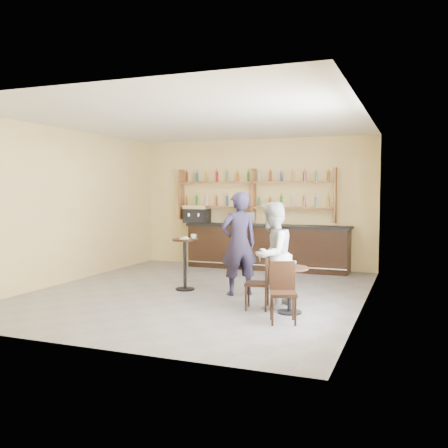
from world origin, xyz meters
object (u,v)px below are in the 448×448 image
(pastry_case, at_px, (244,218))
(cafe_table, at_px, (290,290))
(pedestal_table, at_px, (185,264))
(patron_second, at_px, (272,255))
(chair_west, at_px, (257,283))
(bar_counter, at_px, (267,247))
(espresso_machine, at_px, (197,214))
(man_main, at_px, (239,243))
(chair_south, at_px, (283,293))

(pastry_case, relative_size, cafe_table, 0.68)
(cafe_table, bearing_deg, pedestal_table, 155.47)
(pastry_case, xyz_separation_m, patron_second, (1.79, -3.82, -0.37))
(pedestal_table, distance_m, chair_west, 2.04)
(chair_west, bearing_deg, pastry_case, -168.60)
(cafe_table, bearing_deg, bar_counter, 110.87)
(bar_counter, xyz_separation_m, espresso_machine, (-1.87, 0.00, 0.77))
(espresso_machine, distance_m, man_main, 3.80)
(espresso_machine, relative_size, chair_south, 0.71)
(bar_counter, height_order, pastry_case, pastry_case)
(espresso_machine, xyz_separation_m, pedestal_table, (1.10, -3.01, -0.82))
(man_main, xyz_separation_m, patron_second, (0.84, -0.75, -0.08))
(man_main, distance_m, chair_south, 2.10)
(espresso_machine, xyz_separation_m, chair_west, (2.87, -4.02, -0.88))
(chair_south, bearing_deg, man_main, 109.11)
(chair_west, bearing_deg, chair_south, 32.33)
(espresso_machine, relative_size, cafe_table, 0.86)
(man_main, bearing_deg, chair_west, 84.61)
(man_main, relative_size, patron_second, 1.10)
(bar_counter, distance_m, man_main, 3.11)
(pastry_case, height_order, pedestal_table, pastry_case)
(bar_counter, distance_m, patron_second, 4.01)
(chair_south, bearing_deg, patron_second, 96.87)
(pedestal_table, distance_m, patron_second, 2.15)
(chair_south, relative_size, patron_second, 0.51)
(man_main, bearing_deg, patron_second, 98.56)
(pastry_case, bearing_deg, chair_south, -70.01)
(bar_counter, relative_size, pastry_case, 8.11)
(cafe_table, bearing_deg, espresso_machine, 130.07)
(bar_counter, height_order, patron_second, patron_second)
(pastry_case, distance_m, chair_west, 4.40)
(pastry_case, distance_m, man_main, 3.22)
(bar_counter, relative_size, patron_second, 2.31)
(cafe_table, bearing_deg, man_main, 140.06)
(pastry_case, xyz_separation_m, chair_south, (2.21, -4.67, -0.80))
(bar_counter, bearing_deg, patron_second, -72.67)
(man_main, height_order, cafe_table, man_main)
(chair_west, height_order, patron_second, patron_second)
(espresso_machine, distance_m, cafe_table, 5.40)
(pedestal_table, distance_m, chair_south, 2.90)
(pastry_case, distance_m, cafe_table, 4.69)
(cafe_table, relative_size, patron_second, 0.42)
(man_main, bearing_deg, pastry_case, -112.37)
(pedestal_table, distance_m, man_main, 1.21)
(man_main, height_order, chair_south, man_main)
(bar_counter, height_order, cafe_table, bar_counter)
(bar_counter, relative_size, espresso_machine, 6.38)
(pastry_case, xyz_separation_m, cafe_table, (2.16, -4.07, -0.87))
(espresso_machine, relative_size, chair_west, 0.73)
(chair_west, distance_m, chair_south, 0.88)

